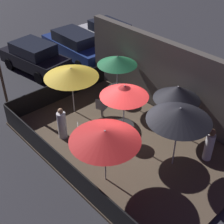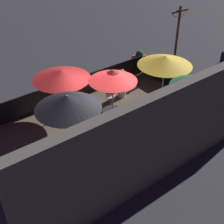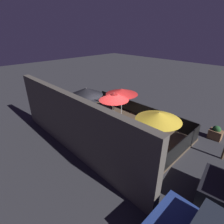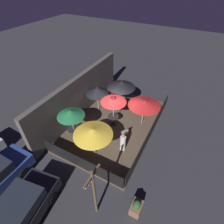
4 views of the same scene
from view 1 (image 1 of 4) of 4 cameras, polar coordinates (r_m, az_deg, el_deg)
The scene contains 20 objects.
ground_plane at distance 12.31m, azimuth 2.09°, elevation -6.05°, with size 60.00×60.00×0.00m, color #2D2D33.
patio_deck at distance 12.27m, azimuth 2.09°, elevation -5.83°, with size 8.61×5.58×0.12m.
building_wall at distance 13.28m, azimuth 11.71°, elevation 5.20°, with size 10.21×0.36×3.27m.
fence_front at distance 10.67m, azimuth -8.70°, elevation -10.06°, with size 8.41×0.05×0.95m.
fence_side_left at distance 14.71m, azimuth -9.46°, elevation 3.91°, with size 0.05×5.38×0.95m.
patio_umbrella_0 at distance 13.69m, azimuth 0.97°, elevation 9.42°, with size 1.76×1.76×2.25m.
patio_umbrella_1 at distance 11.01m, azimuth 2.27°, elevation 3.87°, with size 1.77×1.77×2.48m.
patio_umbrella_2 at distance 11.96m, azimuth 11.87°, elevation 3.48°, with size 1.80×1.80×2.13m.
patio_umbrella_3 at distance 13.03m, azimuth -7.49°, elevation 7.19°, with size 2.30×2.30×2.15m.
patio_umbrella_4 at distance 9.56m, azimuth -1.30°, elevation -4.33°, with size 2.27×2.27×2.09m.
patio_umbrella_5 at distance 10.21m, azimuth 12.27°, elevation -0.38°, with size 2.15×2.15×2.42m.
dining_table_0 at distance 14.40m, azimuth 0.91°, elevation 4.06°, with size 0.84×0.84×0.71m.
dining_table_1 at distance 11.96m, azimuth 2.09°, elevation -2.97°, with size 0.81×0.81×0.77m.
patio_chair_0 at distance 13.29m, azimuth -1.98°, elevation 0.89°, with size 0.52×0.52×0.93m.
patio_chair_1 at distance 11.90m, azimuth -5.61°, elevation -3.95°, with size 0.56×0.56×0.93m.
patron_0 at distance 12.29m, azimuth -9.14°, elevation -2.22°, with size 0.47×0.47×1.35m.
patron_1 at distance 11.67m, azimuth 17.36°, elevation -5.82°, with size 0.43×0.43×1.34m.
parked_car_0 at distance 17.69m, azimuth -14.02°, elevation 9.79°, with size 4.28×2.29×1.62m.
parked_car_1 at distance 18.76m, azimuth -6.76°, elevation 12.07°, with size 4.59×1.80×1.62m.
parked_car_2 at distance 20.20m, azimuth -0.52°, elevation 14.01°, with size 4.46×1.94×1.62m.
Camera 1 is at (6.58, -6.56, 8.07)m, focal length 50.00 mm.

